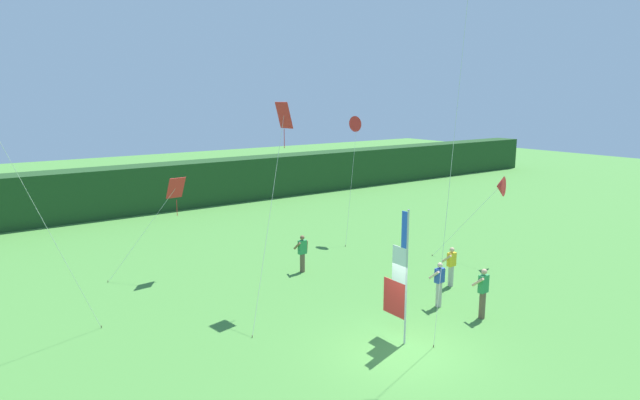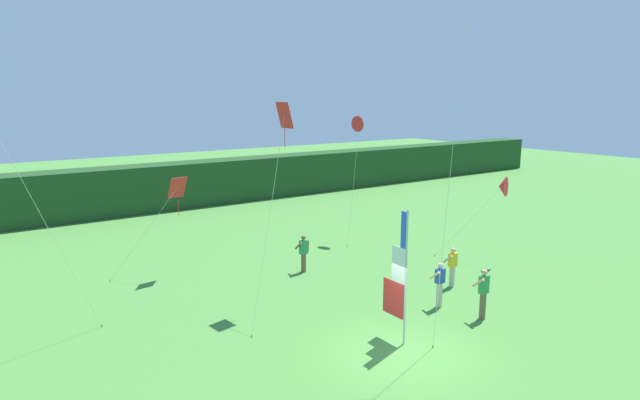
{
  "view_description": "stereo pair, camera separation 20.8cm",
  "coord_description": "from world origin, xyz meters",
  "px_view_note": "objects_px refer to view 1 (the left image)",
  "views": [
    {
      "loc": [
        -10.87,
        -10.96,
        7.67
      ],
      "look_at": [
        -0.27,
        3.78,
        4.15
      ],
      "focal_mm": 30.3,
      "sensor_mm": 36.0,
      "label": 1
    },
    {
      "loc": [
        -10.7,
        -11.08,
        7.67
      ],
      "look_at": [
        -0.27,
        3.78,
        4.15
      ],
      "focal_mm": 30.3,
      "sensor_mm": 36.0,
      "label": 2
    }
  ],
  "objects_px": {
    "banner_flag": "(400,278)",
    "person_mid_field": "(302,252)",
    "person_far_right": "(483,292)",
    "kite_red_delta_1": "(357,124)",
    "kite_red_diamond_4": "(174,191)",
    "person_near_banner": "(439,283)",
    "kite_red_delta_2": "(500,186)",
    "person_far_left": "(451,266)",
    "kite_red_diamond_3": "(283,124)"
  },
  "relations": [
    {
      "from": "kite_red_diamond_3",
      "to": "kite_red_diamond_4",
      "type": "bearing_deg",
      "value": 113.96
    },
    {
      "from": "person_far_right",
      "to": "kite_red_diamond_3",
      "type": "height_order",
      "value": "kite_red_diamond_3"
    },
    {
      "from": "person_far_left",
      "to": "kite_red_diamond_4",
      "type": "distance_m",
      "value": 11.94
    },
    {
      "from": "kite_red_delta_2",
      "to": "kite_red_delta_1",
      "type": "bearing_deg",
      "value": 107.37
    },
    {
      "from": "kite_red_diamond_3",
      "to": "person_far_right",
      "type": "bearing_deg",
      "value": -50.32
    },
    {
      "from": "kite_red_diamond_4",
      "to": "person_near_banner",
      "type": "bearing_deg",
      "value": -54.54
    },
    {
      "from": "kite_red_delta_1",
      "to": "kite_red_diamond_4",
      "type": "bearing_deg",
      "value": -176.63
    },
    {
      "from": "kite_red_delta_1",
      "to": "person_near_banner",
      "type": "bearing_deg",
      "value": -112.44
    },
    {
      "from": "banner_flag",
      "to": "person_near_banner",
      "type": "bearing_deg",
      "value": 20.3
    },
    {
      "from": "person_far_left",
      "to": "kite_red_delta_2",
      "type": "distance_m",
      "value": 5.17
    },
    {
      "from": "person_far_right",
      "to": "kite_red_delta_1",
      "type": "bearing_deg",
      "value": 72.46
    },
    {
      "from": "banner_flag",
      "to": "kite_red_diamond_3",
      "type": "xyz_separation_m",
      "value": [
        -1.02,
        5.14,
        4.59
      ]
    },
    {
      "from": "person_mid_field",
      "to": "kite_red_diamond_3",
      "type": "distance_m",
      "value": 6.63
    },
    {
      "from": "person_far_left",
      "to": "kite_red_diamond_4",
      "type": "height_order",
      "value": "kite_red_diamond_4"
    },
    {
      "from": "person_far_left",
      "to": "kite_red_delta_2",
      "type": "height_order",
      "value": "kite_red_delta_2"
    },
    {
      "from": "person_far_left",
      "to": "person_mid_field",
      "type": "bearing_deg",
      "value": 127.88
    },
    {
      "from": "kite_red_delta_1",
      "to": "kite_red_diamond_3",
      "type": "xyz_separation_m",
      "value": [
        -8.2,
        -5.73,
        0.48
      ]
    },
    {
      "from": "person_mid_field",
      "to": "kite_red_delta_1",
      "type": "bearing_deg",
      "value": 30.44
    },
    {
      "from": "person_near_banner",
      "to": "person_far_left",
      "type": "relative_size",
      "value": 1.03
    },
    {
      "from": "kite_red_diamond_4",
      "to": "kite_red_delta_2",
      "type": "bearing_deg",
      "value": -28.22
    },
    {
      "from": "person_far_left",
      "to": "kite_red_delta_1",
      "type": "distance_m",
      "value": 10.19
    },
    {
      "from": "person_far_left",
      "to": "kite_red_diamond_4",
      "type": "xyz_separation_m",
      "value": [
        -8.53,
        7.87,
        2.84
      ]
    },
    {
      "from": "kite_red_delta_1",
      "to": "kite_red_diamond_3",
      "type": "height_order",
      "value": "kite_red_diamond_3"
    },
    {
      "from": "kite_red_delta_1",
      "to": "kite_red_diamond_4",
      "type": "relative_size",
      "value": 1.54
    },
    {
      "from": "banner_flag",
      "to": "kite_red_diamond_3",
      "type": "height_order",
      "value": "kite_red_diamond_3"
    },
    {
      "from": "person_mid_field",
      "to": "kite_red_diamond_3",
      "type": "height_order",
      "value": "kite_red_diamond_3"
    },
    {
      "from": "banner_flag",
      "to": "kite_red_diamond_4",
      "type": "height_order",
      "value": "banner_flag"
    },
    {
      "from": "person_near_banner",
      "to": "kite_red_delta_1",
      "type": "height_order",
      "value": "kite_red_delta_1"
    },
    {
      "from": "person_far_left",
      "to": "person_far_right",
      "type": "bearing_deg",
      "value": -120.02
    },
    {
      "from": "person_far_left",
      "to": "kite_red_diamond_3",
      "type": "bearing_deg",
      "value": 156.23
    },
    {
      "from": "person_mid_field",
      "to": "person_far_right",
      "type": "distance_m",
      "value": 8.19
    },
    {
      "from": "person_far_left",
      "to": "banner_flag",
      "type": "bearing_deg",
      "value": -155.5
    },
    {
      "from": "person_far_left",
      "to": "kite_red_diamond_3",
      "type": "distance_m",
      "value": 8.96
    },
    {
      "from": "person_far_left",
      "to": "kite_red_delta_2",
      "type": "xyz_separation_m",
      "value": [
        4.29,
        0.99,
        2.71
      ]
    },
    {
      "from": "person_near_banner",
      "to": "kite_red_diamond_3",
      "type": "height_order",
      "value": "kite_red_diamond_3"
    },
    {
      "from": "person_far_right",
      "to": "kite_red_delta_1",
      "type": "distance_m",
      "value": 12.95
    },
    {
      "from": "person_far_right",
      "to": "kite_red_diamond_4",
      "type": "relative_size",
      "value": 0.42
    },
    {
      "from": "person_mid_field",
      "to": "person_far_left",
      "type": "distance_m",
      "value": 6.38
    },
    {
      "from": "banner_flag",
      "to": "kite_red_delta_1",
      "type": "xyz_separation_m",
      "value": [
        7.18,
        10.87,
        4.1
      ]
    },
    {
      "from": "banner_flag",
      "to": "person_far_right",
      "type": "relative_size",
      "value": 2.4
    },
    {
      "from": "person_near_banner",
      "to": "person_mid_field",
      "type": "relative_size",
      "value": 1.02
    },
    {
      "from": "banner_flag",
      "to": "kite_red_delta_1",
      "type": "height_order",
      "value": "kite_red_delta_1"
    },
    {
      "from": "kite_red_diamond_4",
      "to": "person_far_left",
      "type": "bearing_deg",
      "value": -42.69
    },
    {
      "from": "kite_red_delta_2",
      "to": "kite_red_diamond_3",
      "type": "distance_m",
      "value": 11.12
    },
    {
      "from": "person_mid_field",
      "to": "person_far_left",
      "type": "bearing_deg",
      "value": -52.12
    },
    {
      "from": "banner_flag",
      "to": "person_mid_field",
      "type": "height_order",
      "value": "banner_flag"
    },
    {
      "from": "person_far_right",
      "to": "kite_red_diamond_3",
      "type": "relative_size",
      "value": 0.24
    },
    {
      "from": "banner_flag",
      "to": "person_near_banner",
      "type": "relative_size",
      "value": 2.55
    },
    {
      "from": "person_mid_field",
      "to": "person_far_left",
      "type": "height_order",
      "value": "person_mid_field"
    },
    {
      "from": "kite_red_delta_1",
      "to": "kite_red_delta_2",
      "type": "xyz_separation_m",
      "value": [
        2.34,
        -7.49,
        -2.59
      ]
    }
  ]
}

